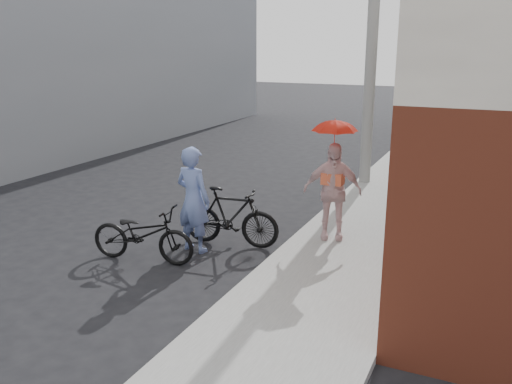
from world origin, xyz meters
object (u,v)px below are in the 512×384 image
Objects in this scene: kimono_woman at (332,191)px; planter at (414,219)px; officer at (193,200)px; bike_right at (231,217)px; bike_left at (143,234)px; utility_pole at (372,47)px.

kimono_woman reaches higher than planter.
officer is 0.80m from bike_right.
bike_left is 1.04× the size of kimono_woman.
utility_pole is at bearing -20.18° from bike_right.
kimono_woman is at bearing -137.91° from officer.
bike_left is 1.65m from bike_right.
bike_right is (-1.20, -5.28, -2.95)m from utility_pole.
bike_left is at bearing -158.62° from kimono_woman.
officer is 1.04× the size of bike_right.
kimono_woman is 2.05m from planter.
officer reaches higher than bike_left.
kimono_woman is at bearing -70.26° from bike_right.
bike_left reaches higher than planter.
utility_pole reaches higher than kimono_woman.
utility_pole is 3.68× the size of officer.
utility_pole is at bearing -96.47° from officer.
bike_right is 1.02× the size of kimono_woman.
kimono_woman is 4.17× the size of planter.
officer is at bearing 129.26° from bike_right.
utility_pole reaches higher than officer.
officer is 1.03× the size of bike_left.
bike_right reaches higher than planter.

